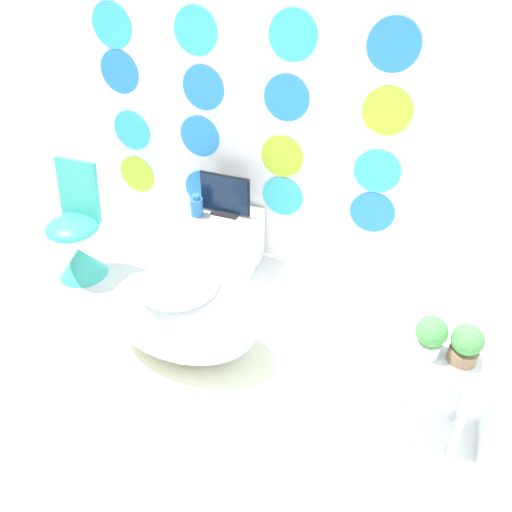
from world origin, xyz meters
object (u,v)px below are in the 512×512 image
vase (197,206)px  potted_plant_left (431,335)px  bathtub (182,316)px  potted_plant_right (466,344)px  chair (78,243)px  tv (225,197)px

vase → potted_plant_left: size_ratio=0.78×
bathtub → potted_plant_right: bearing=-2.3°
chair → potted_plant_right: chair is taller
chair → potted_plant_left: chair is taller
bathtub → vase: size_ratio=5.76×
bathtub → potted_plant_left: size_ratio=4.46×
chair → potted_plant_left: bearing=-11.3°
bathtub → tv: (-0.12, 0.98, 0.32)m
bathtub → potted_plant_left: bearing=-2.9°
chair → vase: 0.95m
chair → potted_plant_right: size_ratio=4.19×
vase → tv: bearing=26.9°
chair → potted_plant_left: 2.63m
bathtub → chair: 1.20m
bathtub → chair: (-1.11, 0.44, 0.00)m
chair → tv: size_ratio=2.28×
chair → vase: chair is taller
bathtub → potted_plant_left: (1.43, -0.07, 0.41)m
chair → vase: bearing=28.9°
vase → potted_plant_right: (1.91, -0.94, 0.15)m
bathtub → chair: bearing=158.6°
bathtub → vase: (-0.31, 0.88, 0.25)m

